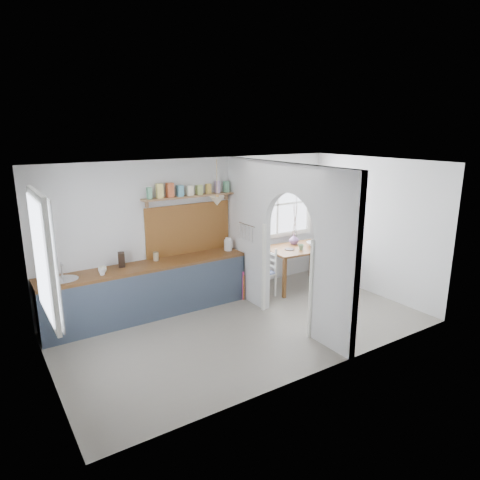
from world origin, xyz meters
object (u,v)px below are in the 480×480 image
vase (294,239)px  chair_left (261,272)px  dining_table (299,267)px  kettle (228,244)px  chair_right (331,258)px

vase → chair_left: bearing=-166.2°
dining_table → kettle: kettle is taller
chair_right → dining_table: bearing=81.7°
chair_left → kettle: bearing=-128.0°
kettle → chair_left: bearing=-31.4°
dining_table → kettle: (-1.45, 0.35, 0.61)m
dining_table → chair_right: chair_right is taller
chair_left → chair_right: chair_left is taller
kettle → vase: size_ratio=1.18×
chair_right → vase: bearing=64.9°
dining_table → vase: 0.57m
dining_table → chair_right: (0.88, -0.00, 0.04)m
kettle → dining_table: bearing=-11.2°
kettle → vase: bearing=-1.5°
chair_left → kettle: kettle is taller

